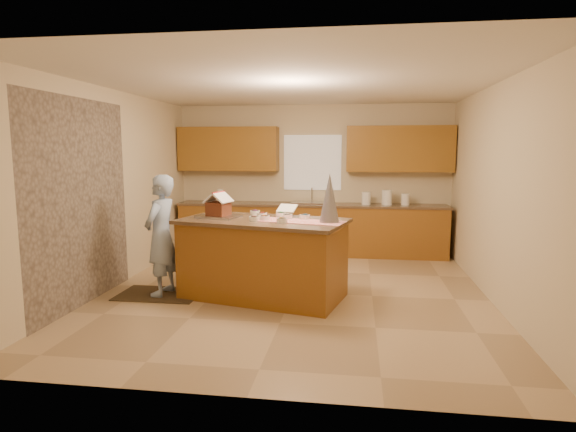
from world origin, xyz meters
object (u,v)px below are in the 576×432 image
at_px(tinsel_tree, 329,198).
at_px(boy, 161,235).
at_px(island_base, 263,260).
at_px(gingerbread_house, 218,207).

distance_m(tinsel_tree, boy, 2.22).
distance_m(island_base, tinsel_tree, 1.19).
bearing_deg(island_base, gingerbread_house, -174.81).
bearing_deg(island_base, tinsel_tree, 3.67).
height_order(island_base, tinsel_tree, tinsel_tree).
relative_size(island_base, boy, 1.27).
bearing_deg(tinsel_tree, island_base, 170.30).
bearing_deg(gingerbread_house, boy, -165.27).
bearing_deg(boy, tinsel_tree, 95.93).
bearing_deg(gingerbread_house, island_base, -8.18).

